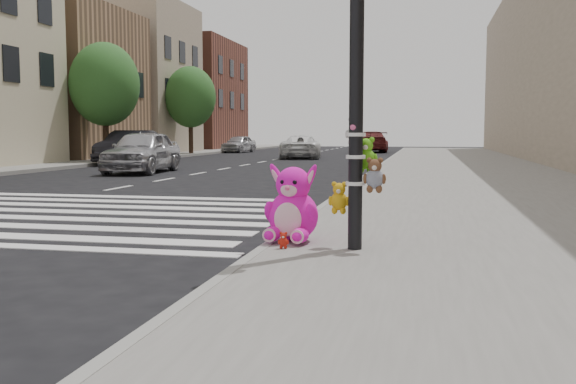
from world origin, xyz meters
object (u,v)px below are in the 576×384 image
(car_silver_far, at_px, (142,151))
(signal_pole, at_px, (358,104))
(red_teddy, at_px, (283,240))
(pink_bunny, at_px, (292,209))
(car_dark_far, at_px, (130,147))
(car_white_near, at_px, (301,147))

(car_silver_far, bearing_deg, signal_pole, -62.16)
(signal_pole, distance_m, red_teddy, 1.76)
(signal_pole, distance_m, car_silver_far, 17.11)
(signal_pole, relative_size, pink_bunny, 4.15)
(pink_bunny, distance_m, red_teddy, 0.60)
(car_silver_far, xyz_separation_m, car_dark_far, (-3.13, 5.45, -0.00))
(pink_bunny, relative_size, red_teddy, 5.01)
(car_dark_far, distance_m, car_white_near, 10.40)
(signal_pole, relative_size, car_silver_far, 0.88)
(car_silver_far, relative_size, car_dark_far, 0.97)
(car_silver_far, height_order, car_dark_far, same)
(car_silver_far, distance_m, car_dark_far, 6.29)
(car_dark_far, height_order, car_white_near, car_dark_far)
(signal_pole, height_order, pink_bunny, signal_pole)
(car_silver_far, relative_size, car_white_near, 0.98)
(pink_bunny, distance_m, car_white_near, 28.21)
(pink_bunny, bearing_deg, red_teddy, -83.14)
(car_silver_far, bearing_deg, pink_bunny, -63.90)
(signal_pole, relative_size, car_white_near, 0.87)
(red_teddy, xyz_separation_m, car_white_near, (-5.30, 28.23, 0.40))
(red_teddy, height_order, car_white_near, car_white_near)
(pink_bunny, height_order, car_dark_far, car_dark_far)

